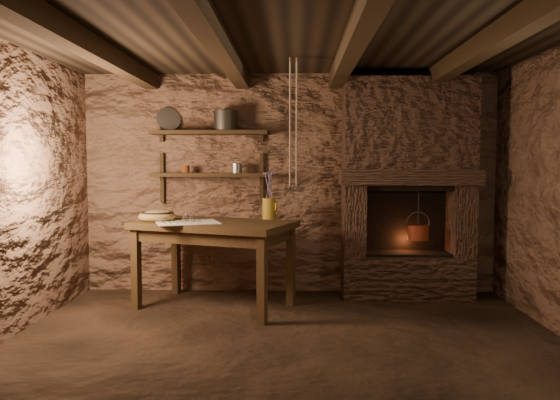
{
  "coord_description": "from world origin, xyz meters",
  "views": [
    {
      "loc": [
        0.08,
        -4.01,
        1.42
      ],
      "look_at": [
        -0.07,
        0.9,
        1.09
      ],
      "focal_mm": 35.0,
      "sensor_mm": 36.0,
      "label": 1
    }
  ],
  "objects_px": {
    "wooden_bowl": "(157,217)",
    "stoneware_jug": "(269,199)",
    "red_pot": "(418,231)",
    "iron_stockpot": "(226,122)",
    "work_table": "(214,261)"
  },
  "relations": [
    {
      "from": "wooden_bowl",
      "to": "stoneware_jug",
      "type": "bearing_deg",
      "value": 12.3
    },
    {
      "from": "wooden_bowl",
      "to": "red_pot",
      "type": "relative_size",
      "value": 0.68
    },
    {
      "from": "iron_stockpot",
      "to": "red_pot",
      "type": "height_order",
      "value": "iron_stockpot"
    },
    {
      "from": "wooden_bowl",
      "to": "red_pot",
      "type": "height_order",
      "value": "red_pot"
    },
    {
      "from": "work_table",
      "to": "iron_stockpot",
      "type": "xyz_separation_m",
      "value": [
        0.05,
        0.55,
        1.41
      ]
    },
    {
      "from": "iron_stockpot",
      "to": "red_pot",
      "type": "relative_size",
      "value": 0.47
    },
    {
      "from": "red_pot",
      "to": "stoneware_jug",
      "type": "bearing_deg",
      "value": -174.47
    },
    {
      "from": "work_table",
      "to": "iron_stockpot",
      "type": "height_order",
      "value": "iron_stockpot"
    },
    {
      "from": "work_table",
      "to": "wooden_bowl",
      "type": "xyz_separation_m",
      "value": [
        -0.57,
        0.04,
        0.44
      ]
    },
    {
      "from": "work_table",
      "to": "stoneware_jug",
      "type": "height_order",
      "value": "stoneware_jug"
    },
    {
      "from": "wooden_bowl",
      "to": "iron_stockpot",
      "type": "distance_m",
      "value": 1.26
    },
    {
      "from": "stoneware_jug",
      "to": "iron_stockpot",
      "type": "height_order",
      "value": "iron_stockpot"
    },
    {
      "from": "iron_stockpot",
      "to": "red_pot",
      "type": "bearing_deg",
      "value": -3.37
    },
    {
      "from": "work_table",
      "to": "iron_stockpot",
      "type": "bearing_deg",
      "value": 105.47
    },
    {
      "from": "iron_stockpot",
      "to": "stoneware_jug",
      "type": "bearing_deg",
      "value": -29.36
    }
  ]
}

